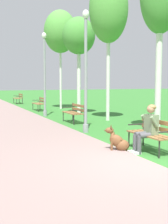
# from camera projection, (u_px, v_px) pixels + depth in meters

# --- Properties ---
(ground_plane) EXTENTS (120.00, 120.00, 0.00)m
(ground_plane) POSITION_uv_depth(u_px,v_px,m) (157.00, 163.00, 6.71)
(ground_plane) COLOR #33752D
(park_bench_near) EXTENTS (0.55, 1.50, 0.85)m
(park_bench_near) POSITION_uv_depth(u_px,v_px,m) (153.00, 132.00, 7.82)
(park_bench_near) COLOR olive
(park_bench_near) RESTS_ON ground
(park_bench_mid) EXTENTS (0.55, 1.50, 0.85)m
(park_bench_mid) POSITION_uv_depth(u_px,v_px,m) (74.00, 111.00, 13.29)
(park_bench_mid) COLOR olive
(park_bench_mid) RESTS_ON ground
(park_bench_far) EXTENTS (0.55, 1.50, 0.85)m
(park_bench_far) POSITION_uv_depth(u_px,v_px,m) (40.00, 103.00, 18.92)
(park_bench_far) COLOR olive
(park_bench_far) RESTS_ON ground
(park_bench_furthest) EXTENTS (0.55, 1.50, 0.85)m
(park_bench_furthest) POSITION_uv_depth(u_px,v_px,m) (19.00, 97.00, 25.09)
(park_bench_furthest) COLOR olive
(park_bench_furthest) RESTS_ON ground
(person_seated_on_near_bench) EXTENTS (0.74, 0.49, 1.25)m
(person_seated_on_near_bench) POSITION_uv_depth(u_px,v_px,m) (148.00, 127.00, 7.66)
(person_seated_on_near_bench) COLOR #4C4C51
(person_seated_on_near_bench) RESTS_ON ground
(dog_brown) EXTENTS (0.77, 0.48, 0.71)m
(dog_brown) POSITION_uv_depth(u_px,v_px,m) (118.00, 142.00, 7.81)
(dog_brown) COLOR brown
(dog_brown) RESTS_ON ground
(lamp_post_near) EXTENTS (0.24, 0.24, 4.34)m
(lamp_post_near) POSITION_uv_depth(u_px,v_px,m) (86.00, 70.00, 10.54)
(lamp_post_near) COLOR gray
(lamp_post_near) RESTS_ON ground
(lamp_post_mid) EXTENTS (0.24, 0.24, 4.39)m
(lamp_post_mid) POSITION_uv_depth(u_px,v_px,m) (45.00, 73.00, 15.61)
(lamp_post_mid) COLOR gray
(lamp_post_mid) RESTS_ON ground
(birch_tree_third) EXTENTS (1.81, 1.76, 6.74)m
(birch_tree_third) POSITION_uv_depth(u_px,v_px,m) (109.00, 9.00, 13.63)
(birch_tree_third) COLOR silver
(birch_tree_third) RESTS_ON ground
(birch_tree_fourth) EXTENTS (1.81, 1.78, 5.38)m
(birch_tree_fourth) POSITION_uv_depth(u_px,v_px,m) (79.00, 37.00, 16.30)
(birch_tree_fourth) COLOR silver
(birch_tree_fourth) RESTS_ON ground
(birch_tree_fifth) EXTENTS (2.16, 2.23, 6.55)m
(birch_tree_fifth) POSITION_uv_depth(u_px,v_px,m) (60.00, 32.00, 19.65)
(birch_tree_fifth) COLOR silver
(birch_tree_fifth) RESTS_ON ground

